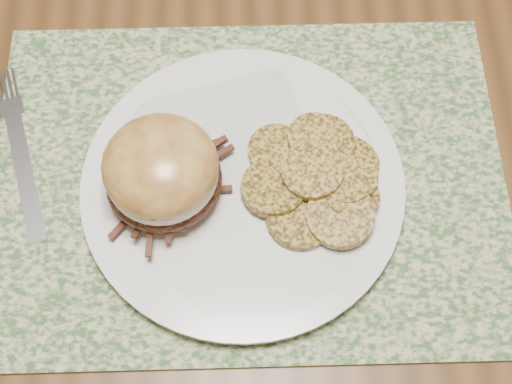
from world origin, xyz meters
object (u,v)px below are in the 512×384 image
dining_table (448,206)px  pork_sandwich (162,172)px  fork (20,150)px  dinner_plate (243,186)px

dining_table → pork_sandwich: size_ratio=12.53×
dining_table → fork: 0.41m
dining_table → pork_sandwich: pork_sandwich is taller
pork_sandwich → fork: size_ratio=0.67×
dinner_plate → pork_sandwich: (-0.06, -0.01, 0.04)m
pork_sandwich → fork: 0.15m
dinner_plate → fork: dinner_plate is taller
dinner_plate → fork: bearing=167.6°
dining_table → dinner_plate: dinner_plate is taller
dinner_plate → pork_sandwich: 0.08m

